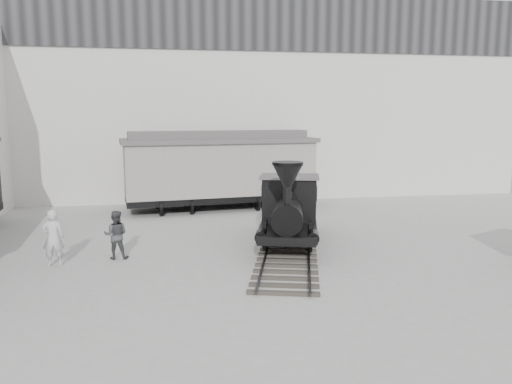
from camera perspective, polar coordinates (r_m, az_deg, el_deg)
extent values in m
plane|color=#9E9E9B|center=(14.05, 3.70, -10.72)|extent=(90.00, 90.00, 0.00)
cube|color=silver|center=(28.05, -3.39, 10.51)|extent=(34.00, 2.40, 11.00)
cube|color=#232326|center=(27.22, -3.16, 19.03)|extent=(34.00, 0.12, 3.00)
cube|color=#3B352E|center=(17.41, 3.68, -6.55)|extent=(4.21, 9.15, 0.16)
cube|color=#2D2D30|center=(17.43, 1.37, -6.35)|extent=(2.40, 8.67, 0.06)
cube|color=#2D2D30|center=(17.39, 6.01, -6.43)|extent=(2.40, 8.67, 0.06)
cylinder|color=black|center=(16.82, 1.06, -4.92)|extent=(0.39, 1.06, 1.07)
cylinder|color=black|center=(16.78, 6.26, -5.01)|extent=(0.39, 1.06, 1.07)
cylinder|color=black|center=(18.05, 1.36, -3.97)|extent=(0.39, 1.06, 1.07)
cylinder|color=black|center=(18.01, 6.20, -4.05)|extent=(0.39, 1.06, 1.07)
cube|color=black|center=(17.37, 3.72, -4.10)|extent=(2.79, 3.89, 0.27)
cylinder|color=black|center=(16.58, 3.67, -2.53)|extent=(1.52, 2.42, 0.97)
cylinder|color=black|center=(15.58, 3.60, -0.43)|extent=(0.31, 0.31, 0.58)
cone|color=black|center=(15.49, 3.62, 1.88)|extent=(1.15, 1.15, 0.68)
sphere|color=black|center=(16.87, 3.73, -0.71)|extent=(0.51, 0.51, 0.51)
cube|color=black|center=(18.06, 3.83, -0.72)|extent=(2.17, 1.76, 1.51)
cube|color=#5C5757|center=(17.94, 3.86, 1.78)|extent=(2.41, 2.00, 0.08)
cube|color=black|center=(19.88, 3.96, -1.41)|extent=(2.20, 2.34, 0.88)
cylinder|color=black|center=(24.71, -9.44, -1.24)|extent=(2.13, 1.06, 0.82)
cylinder|color=black|center=(25.71, 1.02, -0.73)|extent=(2.13, 1.06, 0.82)
cube|color=black|center=(25.07, -4.11, -0.52)|extent=(9.45, 3.66, 0.31)
cube|color=gray|center=(24.87, -4.15, 2.73)|extent=(9.46, 3.76, 2.56)
cube|color=#5C5757|center=(24.76, -4.18, 5.91)|extent=(9.80, 4.10, 0.20)
cube|color=#5C5757|center=(24.75, -4.19, 6.57)|extent=(8.88, 2.29, 0.37)
imported|color=silver|center=(16.80, -22.18, -4.88)|extent=(0.71, 0.51, 1.80)
imported|color=#3F3F42|center=(17.00, -15.72, -4.73)|extent=(0.83, 0.67, 1.61)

